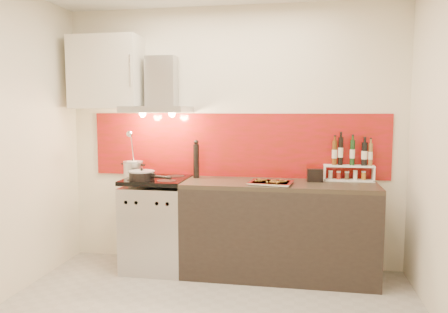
% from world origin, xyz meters
% --- Properties ---
extents(back_wall, '(3.40, 0.02, 2.60)m').
position_xyz_m(back_wall, '(0.00, 1.40, 1.30)').
color(back_wall, silver).
rests_on(back_wall, ground).
extents(backsplash, '(3.00, 0.02, 0.64)m').
position_xyz_m(backsplash, '(0.05, 1.39, 1.22)').
color(backsplash, maroon).
rests_on(backsplash, back_wall).
extents(range_stove, '(0.60, 0.60, 0.91)m').
position_xyz_m(range_stove, '(-0.70, 1.10, 0.44)').
color(range_stove, '#B7B7BA').
rests_on(range_stove, ground).
extents(counter, '(1.80, 0.60, 0.90)m').
position_xyz_m(counter, '(0.50, 1.10, 0.45)').
color(counter, black).
rests_on(counter, ground).
extents(range_hood, '(0.62, 0.50, 0.61)m').
position_xyz_m(range_hood, '(-0.70, 1.24, 1.74)').
color(range_hood, '#B7B7BA').
rests_on(range_hood, back_wall).
extents(upper_cabinet, '(0.70, 0.35, 0.72)m').
position_xyz_m(upper_cabinet, '(-1.25, 1.22, 1.95)').
color(upper_cabinet, beige).
rests_on(upper_cabinet, back_wall).
extents(stock_pot, '(0.20, 0.20, 0.17)m').
position_xyz_m(stock_pot, '(-0.98, 1.20, 0.98)').
color(stock_pot, '#B7B7BA').
rests_on(stock_pot, range_stove).
extents(saute_pan, '(0.46, 0.27, 0.11)m').
position_xyz_m(saute_pan, '(-0.79, 0.95, 0.95)').
color(saute_pan, black).
rests_on(saute_pan, range_stove).
extents(utensil_jar, '(0.10, 0.15, 0.47)m').
position_xyz_m(utensil_jar, '(-0.98, 1.16, 1.04)').
color(utensil_jar, silver).
rests_on(utensil_jar, range_stove).
extents(pepper_mill, '(0.06, 0.06, 0.38)m').
position_xyz_m(pepper_mill, '(-0.33, 1.24, 1.08)').
color(pepper_mill, black).
rests_on(pepper_mill, counter).
extents(step_shelf, '(0.47, 0.13, 0.42)m').
position_xyz_m(step_shelf, '(1.15, 1.30, 1.07)').
color(step_shelf, white).
rests_on(step_shelf, counter).
extents(caddy_box, '(0.15, 0.08, 0.13)m').
position_xyz_m(caddy_box, '(0.83, 1.19, 0.96)').
color(caddy_box, black).
rests_on(caddy_box, counter).
extents(baking_tray, '(0.42, 0.34, 0.03)m').
position_xyz_m(baking_tray, '(0.43, 0.98, 0.92)').
color(baking_tray, silver).
rests_on(baking_tray, counter).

